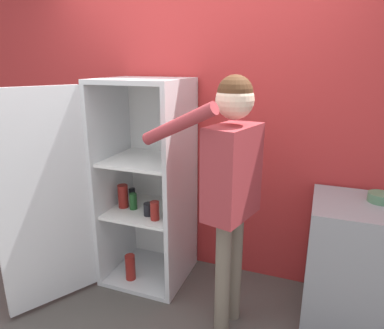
% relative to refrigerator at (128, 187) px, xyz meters
% --- Properties ---
extents(wall_back, '(7.00, 0.06, 2.55)m').
position_rel_refrigerator_xyz_m(wall_back, '(0.44, 0.45, 0.45)').
color(wall_back, '#B72D2D').
rests_on(wall_back, ground_plane).
extents(refrigerator, '(1.02, 1.20, 1.67)m').
position_rel_refrigerator_xyz_m(refrigerator, '(0.00, 0.00, 0.00)').
color(refrigerator, silver).
rests_on(refrigerator, ground_plane).
extents(person, '(0.73, 0.51, 1.71)m').
position_rel_refrigerator_xyz_m(person, '(0.90, -0.25, 0.29)').
color(person, '#726656').
rests_on(person, ground_plane).
extents(counter, '(0.69, 0.60, 0.89)m').
position_rel_refrigerator_xyz_m(counter, '(1.74, 0.10, -0.38)').
color(counter, gray).
rests_on(counter, ground_plane).
extents(bowl, '(0.16, 0.16, 0.06)m').
position_rel_refrigerator_xyz_m(bowl, '(1.81, 0.18, 0.10)').
color(bowl, '#517F5B').
rests_on(bowl, counter).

